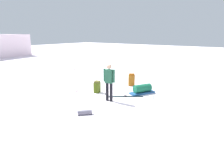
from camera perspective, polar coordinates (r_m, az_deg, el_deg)
ground_plane at (r=9.05m, az=-0.00°, el=-4.28°), size 80.00×80.00×0.00m
skier_standing at (r=8.44m, az=-0.87°, el=1.06°), size 0.27×0.56×1.70m
ski_pair_near at (r=9.28m, az=4.04°, el=-3.75°), size 1.16×1.48×0.05m
backpack_large_dark at (r=11.13m, az=5.88°, el=1.26°), size 0.39×0.41×0.73m
backpack_bright at (r=9.86m, az=-4.50°, el=-0.88°), size 0.39×0.36×0.61m
ski_poles_planted_near at (r=9.97m, az=-10.77°, el=1.38°), size 0.20×0.11×1.23m
gear_sled at (r=9.79m, az=9.09°, el=-1.60°), size 1.37×1.01×0.49m
sleeping_mat_rolled at (r=7.35m, az=-8.21°, el=-8.42°), size 0.53×0.51×0.18m
thermos_bottle at (r=8.97m, az=12.41°, el=-3.96°), size 0.07×0.07×0.26m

